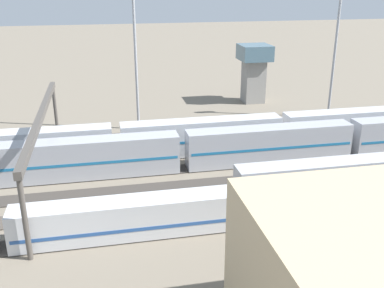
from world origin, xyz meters
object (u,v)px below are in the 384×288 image
(train_on_track_6, at_px, (230,207))
(light_mast_0, at_px, (133,3))
(train_on_track_3, at_px, (182,151))
(train_on_track_2, at_px, (202,137))
(light_mast_2, at_px, (337,30))
(control_tower, at_px, (254,69))
(signal_gantry, at_px, (41,123))

(train_on_track_6, distance_m, light_mast_0, 38.41)
(train_on_track_3, bearing_deg, train_on_track_2, -127.08)
(train_on_track_3, height_order, light_mast_0, light_mast_0)
(light_mast_2, bearing_deg, control_tower, -52.30)
(train_on_track_3, xyz_separation_m, control_tower, (-20.38, -31.03, 4.21))
(train_on_track_6, height_order, light_mast_2, light_mast_2)
(light_mast_0, xyz_separation_m, light_mast_2, (-34.57, 0.16, -4.85))
(train_on_track_3, relative_size, light_mast_2, 4.02)
(light_mast_0, bearing_deg, train_on_track_3, 102.83)
(light_mast_0, distance_m, light_mast_2, 34.91)
(train_on_track_3, distance_m, light_mast_0, 25.72)
(train_on_track_3, bearing_deg, control_tower, -123.29)
(train_on_track_6, height_order, train_on_track_3, train_on_track_3)
(train_on_track_2, bearing_deg, light_mast_0, -59.02)
(train_on_track_6, relative_size, control_tower, 12.04)
(train_on_track_6, bearing_deg, signal_gantry, -37.69)
(light_mast_2, xyz_separation_m, signal_gantry, (47.66, 18.03, -7.81))
(train_on_track_2, xyz_separation_m, signal_gantry, (21.01, 5.00, 5.05))
(control_tower, bearing_deg, train_on_track_3, 56.71)
(train_on_track_6, xyz_separation_m, train_on_track_3, (2.18, -15.00, 0.55))
(train_on_track_2, height_order, control_tower, control_tower)
(control_tower, bearing_deg, train_on_track_2, 57.48)
(signal_gantry, height_order, control_tower, control_tower)
(train_on_track_6, xyz_separation_m, light_mast_0, (6.33, -33.20, 18.25))
(signal_gantry, xyz_separation_m, control_tower, (-37.61, -31.03, -0.84))
(control_tower, bearing_deg, signal_gantry, 39.52)
(train_on_track_3, relative_size, train_on_track_2, 0.80)
(train_on_track_3, height_order, light_mast_2, light_mast_2)
(train_on_track_2, height_order, signal_gantry, signal_gantry)
(train_on_track_6, xyz_separation_m, light_mast_2, (-28.24, -33.03, 13.40))
(light_mast_2, xyz_separation_m, control_tower, (10.05, -13.00, -8.65))
(train_on_track_6, distance_m, signal_gantry, 25.17)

